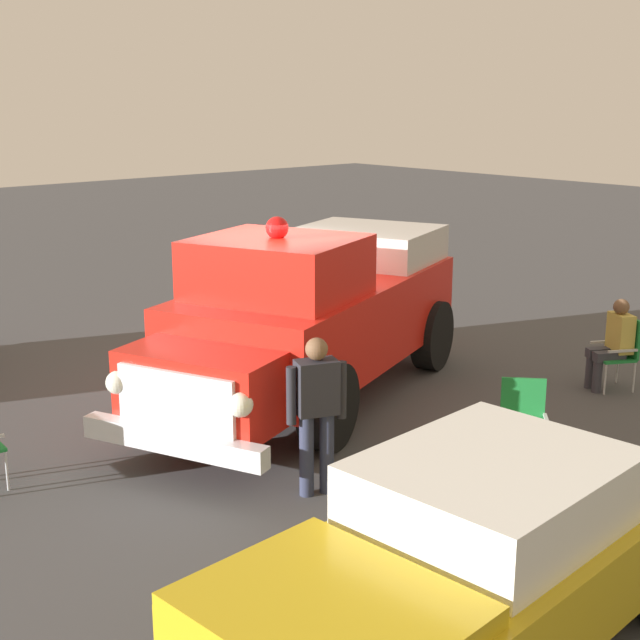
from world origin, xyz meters
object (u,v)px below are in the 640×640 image
at_px(lawn_chair_by_car, 523,419).
at_px(spectator_seated, 613,341).
at_px(lawn_chair_near_truck, 621,348).
at_px(vintage_fire_truck, 312,312).
at_px(classic_hot_rod, 464,564).
at_px(spectator_standing, 317,405).

bearing_deg(lawn_chair_by_car, spectator_seated, 104.73).
bearing_deg(lawn_chair_near_truck, lawn_chair_by_car, -76.83).
height_order(lawn_chair_by_car, spectator_seated, spectator_seated).
bearing_deg(lawn_chair_near_truck, vintage_fire_truck, -126.23).
bearing_deg(vintage_fire_truck, classic_hot_rod, -30.16).
distance_m(classic_hot_rod, lawn_chair_by_car, 3.54).
xyz_separation_m(vintage_fire_truck, lawn_chair_near_truck, (2.56, 3.49, -0.61)).
relative_size(lawn_chair_by_car, spectator_standing, 0.61).
relative_size(vintage_fire_truck, lawn_chair_by_car, 6.21).
bearing_deg(spectator_standing, classic_hot_rod, -20.04).
bearing_deg(vintage_fire_truck, lawn_chair_near_truck, 53.77).
bearing_deg(lawn_chair_near_truck, spectator_seated, -120.34).
height_order(vintage_fire_truck, lawn_chair_near_truck, vintage_fire_truck).
height_order(classic_hot_rod, lawn_chair_by_car, classic_hot_rod).
distance_m(vintage_fire_truck, classic_hot_rod, 5.88).
relative_size(lawn_chair_by_car, spectator_seated, 0.79).
bearing_deg(spectator_standing, vintage_fire_truck, 139.96).
bearing_deg(spectator_seated, spectator_standing, -91.99).
distance_m(vintage_fire_truck, lawn_chair_by_car, 3.40).
distance_m(classic_hot_rod, spectator_seated, 6.83).
xyz_separation_m(classic_hot_rod, spectator_standing, (-2.76, 1.01, 0.22)).
bearing_deg(spectator_standing, lawn_chair_by_car, 63.55).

